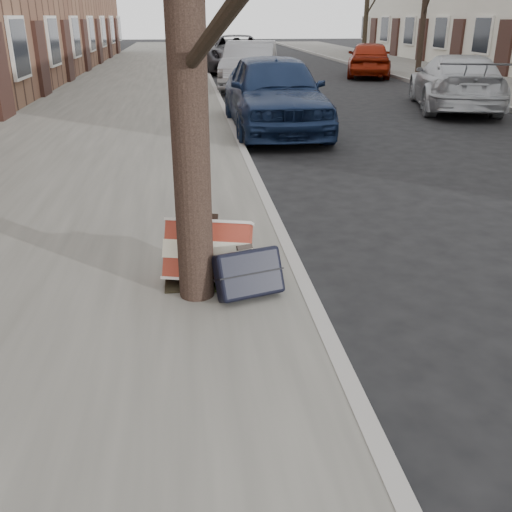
{
  "coord_description": "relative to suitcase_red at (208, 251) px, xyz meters",
  "views": [
    {
      "loc": [
        -2.18,
        -3.45,
        2.21
      ],
      "look_at": [
        -1.67,
        0.8,
        0.41
      ],
      "focal_mm": 40.0,
      "sensor_mm": 36.0,
      "label": 1
    }
  ],
  "objects": [
    {
      "name": "suitcase_navy",
      "position": [
        0.31,
        -0.33,
        -0.06
      ],
      "size": [
        0.6,
        0.46,
        0.42
      ],
      "primitive_type": "cube",
      "rotation": [
        -0.42,
        0.0,
        0.3
      ],
      "color": "black",
      "rests_on": "near_sidewalk"
    },
    {
      "name": "suitcase_red",
      "position": [
        0.0,
        0.0,
        0.0
      ],
      "size": [
        0.79,
        0.56,
        0.55
      ],
      "primitive_type": "cube",
      "rotation": [
        -0.42,
        0.0,
        -0.26
      ],
      "color": "maroon",
      "rests_on": "near_sidewalk"
    },
    {
      "name": "car_near_mid",
      "position": [
        1.99,
        14.92,
        0.34
      ],
      "size": [
        2.39,
        4.68,
        1.47
      ],
      "primitive_type": "imported",
      "rotation": [
        0.0,
        0.0,
        -0.19
      ],
      "color": "#92949A",
      "rests_on": "ground"
    },
    {
      "name": "car_far_front",
      "position": [
        6.65,
        9.82,
        0.28
      ],
      "size": [
        3.03,
        4.98,
        1.35
      ],
      "primitive_type": "imported",
      "rotation": [
        0.0,
        0.0,
        2.88
      ],
      "color": "#A2A4A9",
      "rests_on": "ground"
    },
    {
      "name": "far_sidewalk",
      "position": [
        9.85,
        14.02,
        -0.33
      ],
      "size": [
        4.0,
        70.0,
        0.12
      ],
      "primitive_type": "cube",
      "color": "#67645E",
      "rests_on": "ground"
    },
    {
      "name": "tree_far_c",
      "position": [
        9.25,
        26.42,
        2.42
      ],
      "size": [
        0.24,
        0.24,
        5.38
      ],
      "primitive_type": "cylinder",
      "color": "black",
      "rests_on": "far_sidewalk"
    },
    {
      "name": "car_far_back",
      "position": [
        7.04,
        18.36,
        0.29
      ],
      "size": [
        2.63,
        4.28,
        1.36
      ],
      "primitive_type": "imported",
      "rotation": [
        0.0,
        0.0,
        2.87
      ],
      "color": "maroon",
      "rests_on": "ground"
    },
    {
      "name": "ground",
      "position": [
        2.05,
        -0.98,
        -0.39
      ],
      "size": [
        120.0,
        120.0,
        0.0
      ],
      "primitive_type": "plane",
      "color": "black",
      "rests_on": "ground"
    },
    {
      "name": "car_near_back",
      "position": [
        2.11,
        21.14,
        0.35
      ],
      "size": [
        2.83,
        5.49,
        1.48
      ],
      "primitive_type": "imported",
      "rotation": [
        0.0,
        0.0,
        -0.07
      ],
      "color": "#343338",
      "rests_on": "ground"
    },
    {
      "name": "dirt_patch",
      "position": [
        0.05,
        0.22,
        -0.27
      ],
      "size": [
        0.85,
        0.85,
        0.02
      ],
      "primitive_type": "cube",
      "color": "black",
      "rests_on": "near_sidewalk"
    },
    {
      "name": "car_near_front",
      "position": [
        1.66,
        7.39,
        0.38
      ],
      "size": [
        1.86,
        4.57,
        1.55
      ],
      "primitive_type": "imported",
      "rotation": [
        0.0,
        0.0,
        0.01
      ],
      "color": "#142446",
      "rests_on": "ground"
    },
    {
      "name": "near_sidewalk",
      "position": [
        -1.65,
        14.02,
        -0.33
      ],
      "size": [
        5.0,
        70.0,
        0.12
      ],
      "primitive_type": "cube",
      "color": "gray",
      "rests_on": "ground"
    }
  ]
}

